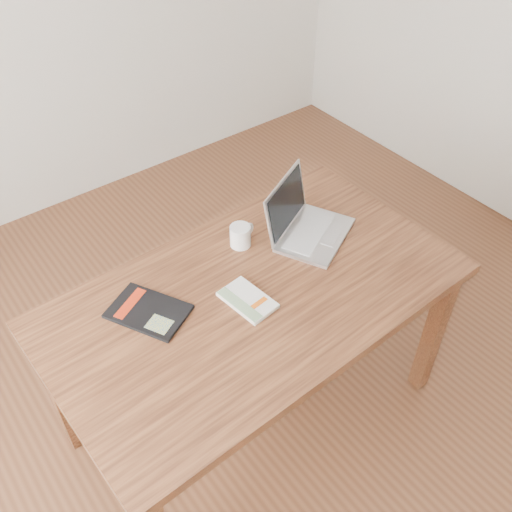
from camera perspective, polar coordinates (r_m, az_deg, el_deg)
room at (r=1.58m, az=0.50°, el=10.22°), size 4.04×4.04×2.70m
desk at (r=2.07m, az=-0.09°, el=-5.32°), size 1.49×0.89×0.75m
white_guidebook at (r=1.97m, az=-0.85°, el=-4.43°), size 0.14×0.21×0.02m
black_guidebook at (r=1.97m, az=-10.71°, el=-5.47°), size 0.27×0.31×0.01m
laptop at (r=2.22m, az=4.88°, el=3.27°), size 0.40×0.37×0.22m
coffee_mug at (r=2.16m, az=-1.53°, el=2.09°), size 0.12×0.08×0.09m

